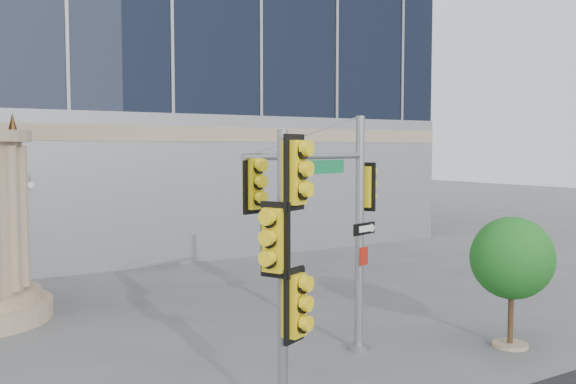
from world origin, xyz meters
TOP-DOWN VIEW (x-y plane):
  - ground at (0.00, 0.00)m, footprint 120.00×120.00m
  - main_signal_pole at (0.46, 1.22)m, footprint 4.04×1.54m
  - secondary_signal_pole at (-2.23, -1.12)m, footprint 0.93×0.67m
  - street_tree at (4.54, -0.21)m, footprint 1.96×1.91m

SIDE VIEW (x-z plane):
  - ground at x=0.00m, z-range 0.00..0.00m
  - street_tree at x=4.54m, z-range 0.48..3.54m
  - secondary_signal_pole at x=-2.23m, z-range 0.43..5.37m
  - main_signal_pole at x=0.46m, z-range 0.64..6.00m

